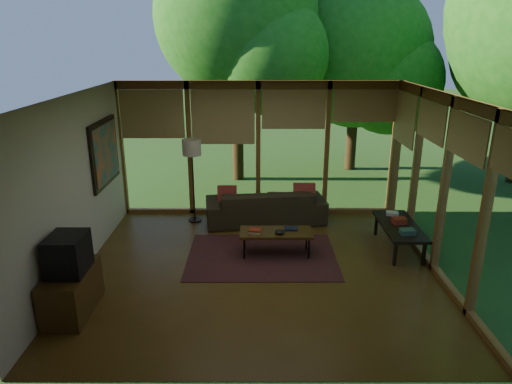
{
  "coord_description": "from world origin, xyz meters",
  "views": [
    {
      "loc": [
        -0.06,
        -6.44,
        3.44
      ],
      "look_at": [
        -0.05,
        0.7,
        1.05
      ],
      "focal_mm": 32.0,
      "sensor_mm": 36.0,
      "label": 1
    }
  ],
  "objects_px": {
    "television": "(68,254)",
    "media_cabinet": "(72,292)",
    "sofa": "(266,205)",
    "side_console": "(399,227)",
    "coffee_table": "(276,233)",
    "floor_lamp": "(192,152)"
  },
  "relations": [
    {
      "from": "side_console",
      "to": "media_cabinet",
      "type": "bearing_deg",
      "value": -158.57
    },
    {
      "from": "floor_lamp",
      "to": "coffee_table",
      "type": "xyz_separation_m",
      "value": [
        1.56,
        -1.52,
        -1.01
      ]
    },
    {
      "from": "television",
      "to": "floor_lamp",
      "type": "bearing_deg",
      "value": 69.85
    },
    {
      "from": "media_cabinet",
      "to": "television",
      "type": "height_order",
      "value": "television"
    },
    {
      "from": "side_console",
      "to": "coffee_table",
      "type": "bearing_deg",
      "value": -174.15
    },
    {
      "from": "coffee_table",
      "to": "television",
      "type": "bearing_deg",
      "value": -148.23
    },
    {
      "from": "coffee_table",
      "to": "floor_lamp",
      "type": "bearing_deg",
      "value": 135.64
    },
    {
      "from": "side_console",
      "to": "floor_lamp",
      "type": "bearing_deg",
      "value": 160.41
    },
    {
      "from": "media_cabinet",
      "to": "coffee_table",
      "type": "bearing_deg",
      "value": 31.59
    },
    {
      "from": "media_cabinet",
      "to": "television",
      "type": "bearing_deg",
      "value": 0.0
    },
    {
      "from": "sofa",
      "to": "media_cabinet",
      "type": "distance_m",
      "value": 4.12
    },
    {
      "from": "television",
      "to": "sofa",
      "type": "bearing_deg",
      "value": 50.82
    },
    {
      "from": "television",
      "to": "side_console",
      "type": "distance_m",
      "value": 5.23
    },
    {
      "from": "floor_lamp",
      "to": "side_console",
      "type": "bearing_deg",
      "value": -19.59
    },
    {
      "from": "sofa",
      "to": "television",
      "type": "xyz_separation_m",
      "value": [
        -2.59,
        -3.18,
        0.51
      ]
    },
    {
      "from": "sofa",
      "to": "floor_lamp",
      "type": "distance_m",
      "value": 1.77
    },
    {
      "from": "media_cabinet",
      "to": "floor_lamp",
      "type": "relative_size",
      "value": 0.61
    },
    {
      "from": "sofa",
      "to": "side_console",
      "type": "height_order",
      "value": "sofa"
    },
    {
      "from": "television",
      "to": "coffee_table",
      "type": "distance_m",
      "value": 3.25
    },
    {
      "from": "television",
      "to": "coffee_table",
      "type": "xyz_separation_m",
      "value": [
        2.74,
        1.7,
        -0.46
      ]
    },
    {
      "from": "media_cabinet",
      "to": "television",
      "type": "distance_m",
      "value": 0.55
    },
    {
      "from": "television",
      "to": "media_cabinet",
      "type": "bearing_deg",
      "value": 180.0
    }
  ]
}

